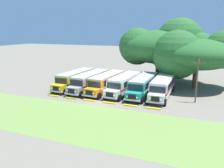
# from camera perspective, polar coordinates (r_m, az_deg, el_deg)

# --- Properties ---
(ground_plane) EXTENTS (220.00, 220.00, 0.00)m
(ground_plane) POSITION_cam_1_polar(r_m,az_deg,el_deg) (33.57, -2.69, -4.16)
(ground_plane) COLOR slate
(foreground_grass_strip) EXTENTS (80.00, 10.65, 0.01)m
(foreground_grass_strip) POSITION_cam_1_polar(r_m,az_deg,el_deg) (27.24, -9.51, -8.54)
(foreground_grass_strip) COLOR olive
(foreground_grass_strip) RESTS_ON ground_plane
(parked_bus_slot_0) EXTENTS (2.87, 10.86, 2.82)m
(parked_bus_slot_0) POSITION_cam_1_polar(r_m,az_deg,el_deg) (41.58, -9.00, 1.34)
(parked_bus_slot_0) COLOR yellow
(parked_bus_slot_0) RESTS_ON ground_plane
(parked_bus_slot_1) EXTENTS (3.02, 10.88, 2.82)m
(parked_bus_slot_1) POSITION_cam_1_polar(r_m,az_deg,el_deg) (39.71, -5.41, 0.88)
(parked_bus_slot_1) COLOR #9E9993
(parked_bus_slot_1) RESTS_ON ground_plane
(parked_bus_slot_2) EXTENTS (3.24, 10.92, 2.82)m
(parked_bus_slot_2) POSITION_cam_1_polar(r_m,az_deg,el_deg) (38.56, -1.26, 0.57)
(parked_bus_slot_2) COLOR orange
(parked_bus_slot_2) RESTS_ON ground_plane
(parked_bus_slot_3) EXTENTS (3.23, 10.92, 2.82)m
(parked_bus_slot_3) POSITION_cam_1_polar(r_m,az_deg,el_deg) (37.67, 3.22, 0.25)
(parked_bus_slot_3) COLOR silver
(parked_bus_slot_3) RESTS_ON ground_plane
(parked_bus_slot_4) EXTENTS (2.81, 10.86, 2.82)m
(parked_bus_slot_4) POSITION_cam_1_polar(r_m,az_deg,el_deg) (36.94, 7.74, -0.11)
(parked_bus_slot_4) COLOR teal
(parked_bus_slot_4) RESTS_ON ground_plane
(parked_bus_slot_5) EXTENTS (2.84, 10.86, 2.82)m
(parked_bus_slot_5) POSITION_cam_1_polar(r_m,az_deg,el_deg) (36.49, 12.31, -0.47)
(parked_bus_slot_5) COLOR silver
(parked_bus_slot_5) RESTS_ON ground_plane
(curb_wheelstop_0) EXTENTS (2.00, 0.36, 0.15)m
(curb_wheelstop_0) POSITION_cam_1_polar(r_m,az_deg,el_deg) (36.87, -14.15, -2.85)
(curb_wheelstop_0) COLOR yellow
(curb_wheelstop_0) RESTS_ON ground_plane
(curb_wheelstop_1) EXTENTS (2.00, 0.36, 0.15)m
(curb_wheelstop_1) POSITION_cam_1_polar(r_m,az_deg,el_deg) (35.16, -10.05, -3.42)
(curb_wheelstop_1) COLOR yellow
(curb_wheelstop_1) RESTS_ON ground_plane
(curb_wheelstop_2) EXTENTS (2.00, 0.36, 0.15)m
(curb_wheelstop_2) POSITION_cam_1_polar(r_m,az_deg,el_deg) (33.66, -5.55, -4.03)
(curb_wheelstop_2) COLOR yellow
(curb_wheelstop_2) RESTS_ON ground_plane
(curb_wheelstop_3) EXTENTS (2.00, 0.36, 0.15)m
(curb_wheelstop_3) POSITION_cam_1_polar(r_m,az_deg,el_deg) (32.39, -0.66, -4.66)
(curb_wheelstop_3) COLOR yellow
(curb_wheelstop_3) RESTS_ON ground_plane
(curb_wheelstop_4) EXTENTS (2.00, 0.36, 0.15)m
(curb_wheelstop_4) POSITION_cam_1_polar(r_m,az_deg,el_deg) (31.37, 4.59, -5.31)
(curb_wheelstop_4) COLOR yellow
(curb_wheelstop_4) RESTS_ON ground_plane
(curb_wheelstop_5) EXTENTS (2.00, 0.36, 0.15)m
(curb_wheelstop_5) POSITION_cam_1_polar(r_m,az_deg,el_deg) (30.64, 10.17, -5.94)
(curb_wheelstop_5) COLOR yellow
(curb_wheelstop_5) RESTS_ON ground_plane
(broad_shade_tree) EXTENTS (15.93, 14.93, 12.38)m
(broad_shade_tree) POSITION_cam_1_polar(r_m,az_deg,el_deg) (47.91, 12.24, 9.22)
(broad_shade_tree) COLOR brown
(broad_shade_tree) RESTS_ON ground_plane
(secondary_tree) EXTENTS (14.80, 13.68, 10.08)m
(secondary_tree) POSITION_cam_1_polar(r_m,az_deg,el_deg) (43.10, 19.74, 7.14)
(secondary_tree) COLOR brown
(secondary_tree) RESTS_ON ground_plane
(utility_pole) EXTENTS (1.80, 0.20, 6.23)m
(utility_pole) POSITION_cam_1_polar(r_m,az_deg,el_deg) (34.04, 20.23, 1.10)
(utility_pole) COLOR brown
(utility_pole) RESTS_ON ground_plane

